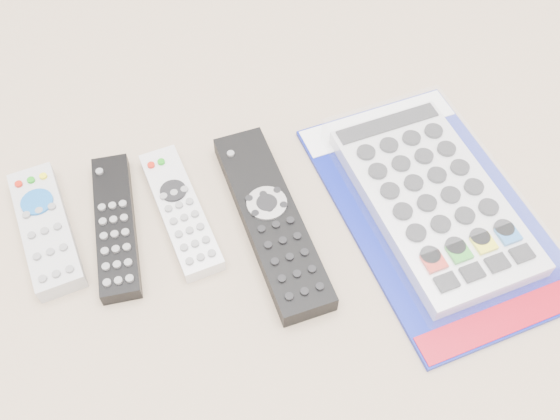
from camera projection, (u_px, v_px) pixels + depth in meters
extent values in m
plane|color=tan|center=(233.00, 206.00, 0.74)|extent=(5.00, 5.00, 0.00)
cube|color=#ACACAE|center=(46.00, 229.00, 0.71)|extent=(0.08, 0.18, 0.02)
cylinder|color=#1659AA|center=(37.00, 202.00, 0.71)|extent=(0.04, 0.04, 0.00)
cube|color=black|center=(116.00, 225.00, 0.71)|extent=(0.04, 0.19, 0.02)
cube|color=silver|center=(180.00, 210.00, 0.73)|extent=(0.08, 0.19, 0.02)
cylinder|color=black|center=(173.00, 191.00, 0.73)|extent=(0.04, 0.04, 0.00)
cube|color=black|center=(271.00, 219.00, 0.72)|extent=(0.09, 0.26, 0.02)
cylinder|color=silver|center=(267.00, 203.00, 0.71)|extent=(0.05, 0.05, 0.00)
cube|color=navy|center=(433.00, 209.00, 0.73)|extent=(0.26, 0.37, 0.01)
cube|color=white|center=(378.00, 123.00, 0.81)|extent=(0.21, 0.08, 0.00)
cube|color=maroon|center=(506.00, 318.00, 0.65)|extent=(0.21, 0.07, 0.00)
cube|color=silver|center=(433.00, 200.00, 0.73)|extent=(0.19, 0.28, 0.02)
cube|color=white|center=(434.00, 195.00, 0.72)|extent=(0.20, 0.30, 0.04)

